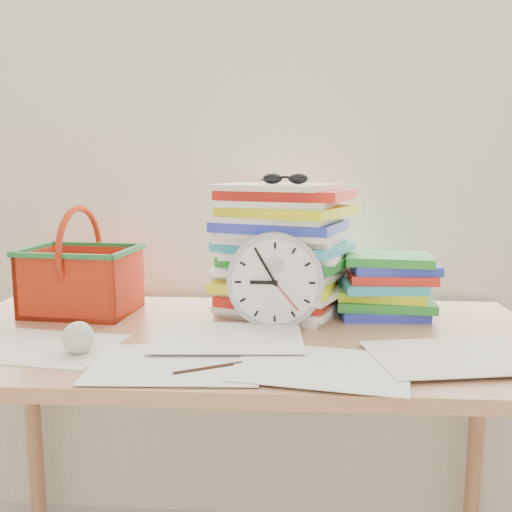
# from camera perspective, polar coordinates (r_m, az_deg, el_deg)

# --- Properties ---
(curtain) EXTENTS (2.40, 0.01, 2.50)m
(curtain) POSITION_cam_1_polar(r_m,az_deg,el_deg) (1.66, -0.53, 14.86)
(curtain) COLOR silver
(curtain) RESTS_ON room_shell
(desk) EXTENTS (1.40, 0.70, 0.75)m
(desk) POSITION_cam_1_polar(r_m,az_deg,el_deg) (1.35, -1.71, -10.76)
(desk) COLOR #A9724F
(desk) RESTS_ON ground
(paper_stack) EXTENTS (0.41, 0.37, 0.34)m
(paper_stack) POSITION_cam_1_polar(r_m,az_deg,el_deg) (1.48, 2.59, 0.70)
(paper_stack) COLOR white
(paper_stack) RESTS_ON desk
(clock) EXTENTS (0.23, 0.05, 0.23)m
(clock) POSITION_cam_1_polar(r_m,az_deg,el_deg) (1.35, 1.93, -2.43)
(clock) COLOR #B2B3B8
(clock) RESTS_ON desk
(sunglasses) EXTENTS (0.14, 0.12, 0.03)m
(sunglasses) POSITION_cam_1_polar(r_m,az_deg,el_deg) (1.42, 2.94, 7.77)
(sunglasses) COLOR black
(sunglasses) RESTS_ON paper_stack
(book_stack) EXTENTS (0.27, 0.21, 0.16)m
(book_stack) POSITION_cam_1_polar(r_m,az_deg,el_deg) (1.51, 13.07, -2.82)
(book_stack) COLOR white
(book_stack) RESTS_ON desk
(basket) EXTENTS (0.29, 0.24, 0.27)m
(basket) POSITION_cam_1_polar(r_m,az_deg,el_deg) (1.54, -17.13, -0.50)
(basket) COLOR red
(basket) RESTS_ON desk
(crumpled_ball) EXTENTS (0.07, 0.07, 0.07)m
(crumpled_ball) POSITION_cam_1_polar(r_m,az_deg,el_deg) (1.23, -17.40, -7.78)
(crumpled_ball) COLOR silver
(crumpled_ball) RESTS_ON desk
(pen) EXTENTS (0.12, 0.07, 0.01)m
(pen) POSITION_cam_1_polar(r_m,az_deg,el_deg) (1.10, -4.81, -11.15)
(pen) COLOR black
(pen) RESTS_ON desk
(scattered_papers) EXTENTS (1.26, 0.42, 0.02)m
(scattered_papers) POSITION_cam_1_polar(r_m,az_deg,el_deg) (1.32, -1.73, -7.47)
(scattered_papers) COLOR white
(scattered_papers) RESTS_ON desk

